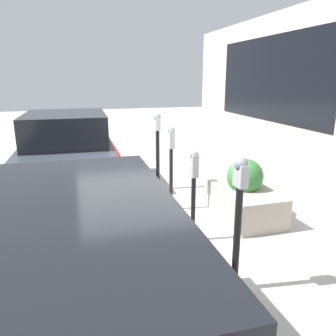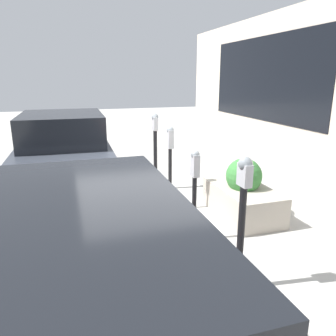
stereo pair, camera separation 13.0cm
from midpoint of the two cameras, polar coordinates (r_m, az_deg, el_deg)
name	(u,v)px [view 1 (the left image)]	position (r m, az deg, el deg)	size (l,w,h in m)	color
ground_plane	(162,226)	(5.28, -0.30, -10.03)	(40.00, 40.00, 0.00)	beige
curb_strip	(157,225)	(5.26, -1.16, -9.93)	(19.00, 0.16, 0.04)	red
parking_meter_nearest	(239,207)	(3.50, 13.29, -6.58)	(0.17, 0.15, 1.52)	black
parking_meter_second	(194,182)	(4.53, 5.33, -2.43)	(0.14, 0.12, 1.33)	black
parking_meter_middle	(171,154)	(5.59, 1.22, 2.37)	(0.15, 0.12, 1.49)	black
parking_meter_fourth	(158,142)	(6.66, -1.26, 4.57)	(0.17, 0.14, 1.59)	black
planter_box	(244,195)	(5.66, 13.70, -4.66)	(1.47, 0.82, 1.00)	#B2A899
parked_car_front	(48,302)	(2.55, -18.76, -21.29)	(4.61, 2.02, 1.53)	black
parked_car_middle	(68,148)	(7.35, -16.58, 3.38)	(3.90, 1.91, 1.57)	#383D47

